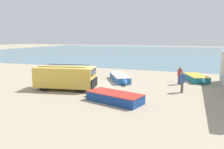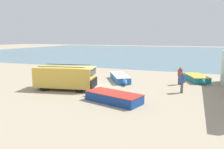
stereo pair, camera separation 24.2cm
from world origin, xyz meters
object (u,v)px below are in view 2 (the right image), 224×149
Objects in this scene: fishing_rowboat_3 at (197,78)px; fisherman_0 at (180,74)px; fishing_rowboat_1 at (112,97)px; fishing_rowboat_2 at (120,78)px; fisherman_1 at (182,80)px; parked_van at (66,77)px; fishing_rowboat_0 at (64,75)px.

fisherman_0 reaches higher than fishing_rowboat_3.
fishing_rowboat_2 is at bearing -59.35° from fishing_rowboat_1.
fisherman_1 is at bearing -8.97° from fisherman_0.
fishing_rowboat_1 is 2.92× the size of fisherman_0.
parked_van is 3.19× the size of fisherman_0.
parked_van reaches higher than fishing_rowboat_1.
fishing_rowboat_2 is 2.99× the size of fisherman_0.
fishing_rowboat_1 is 7.46m from fishing_rowboat_2.
fishing_rowboat_2 is 6.05m from fisherman_0.
fishing_rowboat_2 is (6.97, -0.08, 0.07)m from fishing_rowboat_0.
fishing_rowboat_1 reaches higher than fishing_rowboat_3.
parked_van reaches higher than fisherman_1.
fishing_rowboat_0 is 14.79m from fishing_rowboat_3.
fishing_rowboat_0 is 0.79× the size of fishing_rowboat_1.
fisherman_0 is at bearing -54.94° from fishing_rowboat_3.
fisherman_1 is (9.76, 2.35, -0.04)m from parked_van.
fisherman_0 is at bearing 1.33° from fishing_rowboat_0.
fishing_rowboat_0 is at bearing -120.68° from fishing_rowboat_2.
fishing_rowboat_2 is (3.39, 5.17, -0.78)m from parked_van.
parked_van is at bearing -63.26° from fishing_rowboat_2.
fishing_rowboat_2 is at bearing -90.21° from fishing_rowboat_3.
fishing_rowboat_1 is 6.39m from fisherman_1.
fishing_rowboat_3 is at bearing 25.17° from parked_van.
fishing_rowboat_3 is at bearing -120.98° from fisherman_1.
fishing_rowboat_3 is 5.71m from fisherman_1.
fishing_rowboat_2 is at bearing -0.99° from fishing_rowboat_0.
fishing_rowboat_1 is (5.20, -2.07, -0.78)m from parked_van.
fisherman_0 reaches higher than fishing_rowboat_1.
parked_van is 1.24× the size of fishing_rowboat_3.
parked_van is 3.07× the size of fisherman_1.
fishing_rowboat_1 is at bearing -15.93° from fishing_rowboat_2.
fisherman_1 is at bearing 36.12° from fishing_rowboat_2.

